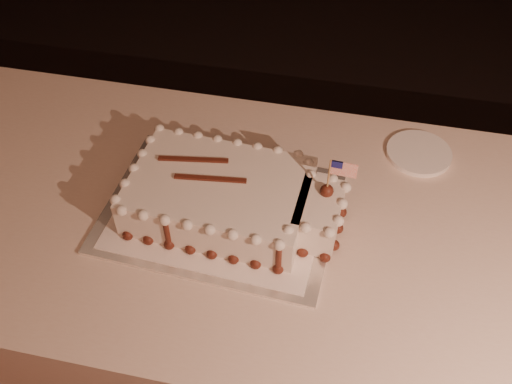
% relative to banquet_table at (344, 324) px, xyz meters
% --- Properties ---
extents(room_shell, '(6.10, 8.10, 2.90)m').
position_rel_banquet_table_xyz_m(room_shell, '(0.00, -0.60, 1.02)').
color(room_shell, black).
rests_on(room_shell, ground).
extents(banquet_table, '(2.40, 0.80, 0.75)m').
position_rel_banquet_table_xyz_m(banquet_table, '(0.00, 0.00, 0.00)').
color(banquet_table, beige).
rests_on(banquet_table, ground).
extents(cake_board, '(0.52, 0.40, 0.01)m').
position_rel_banquet_table_xyz_m(cake_board, '(-0.32, 0.00, 0.38)').
color(cake_board, white).
rests_on(cake_board, banquet_table).
extents(doily, '(0.47, 0.36, 0.00)m').
position_rel_banquet_table_xyz_m(doily, '(-0.32, 0.00, 0.38)').
color(doily, white).
rests_on(doily, cake_board).
extents(sheet_cake, '(0.48, 0.29, 0.19)m').
position_rel_banquet_table_xyz_m(sheet_cake, '(-0.29, -0.00, 0.43)').
color(sheet_cake, silver).
rests_on(sheet_cake, doily).
extents(side_plate, '(0.16, 0.16, 0.01)m').
position_rel_banquet_table_xyz_m(side_plate, '(0.11, 0.28, 0.38)').
color(side_plate, white).
rests_on(side_plate, banquet_table).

